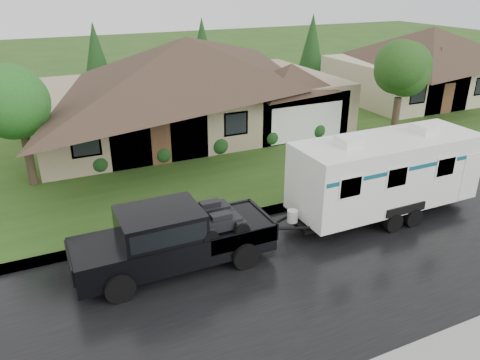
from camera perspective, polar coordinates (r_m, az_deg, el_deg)
name	(u,v)px	position (r m, az deg, el deg)	size (l,w,h in m)	color
ground	(267,245)	(17.15, 3.28, -7.93)	(140.00, 140.00, 0.00)	#2A4A17
road	(295,274)	(15.71, 6.78, -11.33)	(140.00, 8.00, 0.01)	black
curb	(240,217)	(18.85, 0.06, -4.50)	(140.00, 0.50, 0.15)	gray
lawn	(155,130)	(30.03, -10.37, 6.01)	(140.00, 26.00, 0.15)	#2A4A17
house_main	(193,74)	(28.74, -5.75, 12.73)	(19.44, 10.80, 6.90)	#9B8569
house_neighbor	(434,55)	(40.36, 22.62, 13.84)	(15.12, 9.72, 6.45)	#B9AC89
tree_left_green	(19,103)	(22.47, -25.38, 8.47)	(3.31, 3.31, 5.48)	#382B1E
tree_right_green	(402,71)	(27.77, 19.13, 12.49)	(3.53, 3.53, 5.85)	#382B1E
shrub_row	(219,144)	(25.30, -2.62, 4.41)	(13.60, 1.00, 1.00)	#143814
pickup_truck	(171,236)	(15.52, -8.47, -6.82)	(6.52, 2.48, 2.17)	black
travel_trailer	(385,171)	(19.24, 17.30, 1.01)	(8.05, 2.83, 3.61)	white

